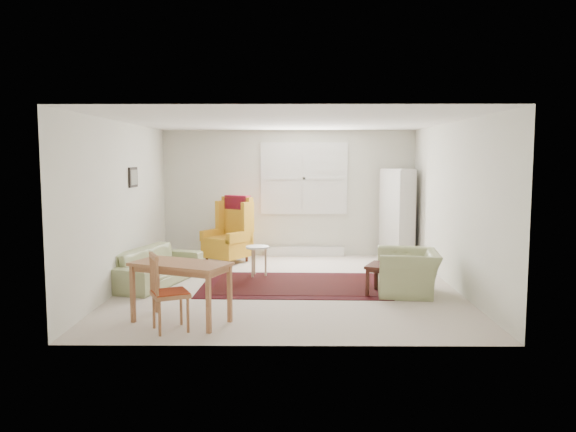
{
  "coord_description": "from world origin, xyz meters",
  "views": [
    {
      "loc": [
        0.07,
        -8.45,
        1.97
      ],
      "look_at": [
        0.0,
        0.3,
        1.05
      ],
      "focal_mm": 35.0,
      "sensor_mm": 36.0,
      "label": 1
    }
  ],
  "objects_px": {
    "wingback_chair": "(227,229)",
    "cabinet": "(397,214)",
    "desk": "(181,292)",
    "sofa": "(156,259)",
    "coffee_table": "(387,280)",
    "stool": "(258,261)",
    "desk_chair": "(170,292)",
    "armchair": "(408,268)"
  },
  "relations": [
    {
      "from": "sofa",
      "to": "desk_chair",
      "type": "relative_size",
      "value": 2.1
    },
    {
      "from": "desk",
      "to": "wingback_chair",
      "type": "bearing_deg",
      "value": 88.61
    },
    {
      "from": "sofa",
      "to": "armchair",
      "type": "xyz_separation_m",
      "value": [
        3.81,
        -0.65,
        -0.0
      ]
    },
    {
      "from": "sofa",
      "to": "desk_chair",
      "type": "xyz_separation_m",
      "value": [
        0.75,
        -2.42,
        0.07
      ]
    },
    {
      "from": "stool",
      "to": "cabinet",
      "type": "height_order",
      "value": "cabinet"
    },
    {
      "from": "wingback_chair",
      "to": "desk",
      "type": "distance_m",
      "value": 3.87
    },
    {
      "from": "wingback_chair",
      "to": "stool",
      "type": "relative_size",
      "value": 2.43
    },
    {
      "from": "stool",
      "to": "desk_chair",
      "type": "xyz_separation_m",
      "value": [
        -0.81,
        -2.92,
        0.19
      ]
    },
    {
      "from": "sofa",
      "to": "desk",
      "type": "bearing_deg",
      "value": -142.38
    },
    {
      "from": "cabinet",
      "to": "stool",
      "type": "bearing_deg",
      "value": -172.43
    },
    {
      "from": "wingback_chair",
      "to": "cabinet",
      "type": "xyz_separation_m",
      "value": [
        3.26,
        0.4,
        0.25
      ]
    },
    {
      "from": "armchair",
      "to": "desk_chair",
      "type": "relative_size",
      "value": 1.08
    },
    {
      "from": "stool",
      "to": "wingback_chair",
      "type": "bearing_deg",
      "value": 117.53
    },
    {
      "from": "wingback_chair",
      "to": "cabinet",
      "type": "height_order",
      "value": "cabinet"
    },
    {
      "from": "armchair",
      "to": "wingback_chair",
      "type": "relative_size",
      "value": 0.78
    },
    {
      "from": "cabinet",
      "to": "desk",
      "type": "xyz_separation_m",
      "value": [
        -3.36,
        -4.26,
        -0.51
      ]
    },
    {
      "from": "armchair",
      "to": "wingback_chair",
      "type": "height_order",
      "value": "wingback_chair"
    },
    {
      "from": "coffee_table",
      "to": "stool",
      "type": "bearing_deg",
      "value": 147.67
    },
    {
      "from": "wingback_chair",
      "to": "cabinet",
      "type": "bearing_deg",
      "value": 40.96
    },
    {
      "from": "armchair",
      "to": "desk_chair",
      "type": "xyz_separation_m",
      "value": [
        -3.06,
        -1.77,
        0.07
      ]
    },
    {
      "from": "sofa",
      "to": "desk",
      "type": "distance_m",
      "value": 2.25
    },
    {
      "from": "wingback_chair",
      "to": "desk_chair",
      "type": "relative_size",
      "value": 1.39
    },
    {
      "from": "sofa",
      "to": "coffee_table",
      "type": "height_order",
      "value": "sofa"
    },
    {
      "from": "armchair",
      "to": "coffee_table",
      "type": "bearing_deg",
      "value": -70.65
    },
    {
      "from": "armchair",
      "to": "desk",
      "type": "bearing_deg",
      "value": -57.57
    },
    {
      "from": "cabinet",
      "to": "desk_chair",
      "type": "distance_m",
      "value": 5.73
    },
    {
      "from": "cabinet",
      "to": "desk_chair",
      "type": "bearing_deg",
      "value": -151.56
    },
    {
      "from": "wingback_chair",
      "to": "stool",
      "type": "xyz_separation_m",
      "value": [
        0.66,
        -1.26,
        -0.37
      ]
    },
    {
      "from": "desk",
      "to": "desk_chair",
      "type": "distance_m",
      "value": 0.34
    },
    {
      "from": "desk_chair",
      "to": "armchair",
      "type": "bearing_deg",
      "value": -85.05
    },
    {
      "from": "sofa",
      "to": "desk",
      "type": "height_order",
      "value": "sofa"
    },
    {
      "from": "armchair",
      "to": "cabinet",
      "type": "relative_size",
      "value": 0.55
    },
    {
      "from": "armchair",
      "to": "wingback_chair",
      "type": "bearing_deg",
      "value": -122.98
    },
    {
      "from": "sofa",
      "to": "armchair",
      "type": "relative_size",
      "value": 1.94
    },
    {
      "from": "sofa",
      "to": "stool",
      "type": "distance_m",
      "value": 1.65
    },
    {
      "from": "sofa",
      "to": "stool",
      "type": "bearing_deg",
      "value": -55.59
    },
    {
      "from": "cabinet",
      "to": "desk_chair",
      "type": "xyz_separation_m",
      "value": [
        -3.42,
        -4.58,
        -0.43
      ]
    },
    {
      "from": "sofa",
      "to": "desk",
      "type": "xyz_separation_m",
      "value": [
        0.81,
        -2.09,
        -0.02
      ]
    },
    {
      "from": "coffee_table",
      "to": "wingback_chair",
      "type": "bearing_deg",
      "value": 136.24
    },
    {
      "from": "sofa",
      "to": "cabinet",
      "type": "distance_m",
      "value": 4.72
    },
    {
      "from": "wingback_chair",
      "to": "coffee_table",
      "type": "xyz_separation_m",
      "value": [
        2.6,
        -2.49,
        -0.4
      ]
    },
    {
      "from": "desk",
      "to": "desk_chair",
      "type": "bearing_deg",
      "value": -100.36
    }
  ]
}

